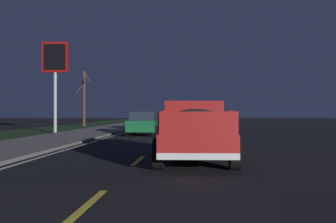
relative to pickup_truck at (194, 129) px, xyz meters
The scene contains 10 objects.
ground 17.65m from the pickup_truck, ahead, with size 144.00×144.00×0.00m, color black.
sidewalk_shoulder 19.07m from the pickup_truck, 23.01° to the left, with size 108.00×4.00×0.12m, color slate.
grass_verge 21.53m from the pickup_truck, 35.37° to the left, with size 108.00×6.00×0.01m, color #1E3819.
lane_markings 20.08m from the pickup_truck, 12.25° to the left, with size 108.00×3.54×0.01m.
pickup_truck is the anchor object (origin of this frame).
sedan_green 14.12m from the pickup_truck, 13.40° to the left, with size 4.41×2.04×1.54m.
sedan_white 20.63m from the pickup_truck, 10.21° to the left, with size 4.42×2.05×1.54m.
sedan_blue 27.51m from the pickup_truck, ahead, with size 4.42×2.05×1.54m.
gas_price_sign 18.98m from the pickup_truck, 32.52° to the left, with size 0.27×1.90×6.58m.
bare_tree_far 31.42m from the pickup_truck, 21.81° to the left, with size 1.31×1.26×5.91m.
Camera 1 is at (-2.80, -1.73, 1.52)m, focal length 42.35 mm.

